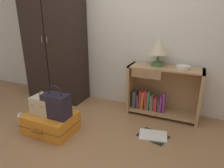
% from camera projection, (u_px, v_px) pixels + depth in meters
% --- Properties ---
extents(ground_plane, '(9.00, 9.00, 0.00)m').
position_uv_depth(ground_plane, '(74.00, 152.00, 2.16)').
color(ground_plane, '#9E7047').
extents(back_wall, '(6.40, 0.10, 2.60)m').
position_uv_depth(back_wall, '(124.00, 23.00, 3.03)').
color(back_wall, silver).
rests_on(back_wall, ground_plane).
extents(wardrobe, '(1.02, 0.47, 2.12)m').
position_uv_depth(wardrobe, '(54.00, 38.00, 3.28)').
color(wardrobe, black).
rests_on(wardrobe, ground_plane).
extents(bookshelf, '(1.02, 0.36, 0.74)m').
position_uv_depth(bookshelf, '(160.00, 92.00, 2.89)').
color(bookshelf, tan).
rests_on(bookshelf, ground_plane).
extents(table_lamp, '(0.26, 0.26, 0.39)m').
position_uv_depth(table_lamp, '(159.00, 48.00, 2.72)').
color(table_lamp, '#4C7542').
rests_on(table_lamp, bookshelf).
extents(bowl, '(0.19, 0.19, 0.04)m').
position_uv_depth(bowl, '(183.00, 67.00, 2.65)').
color(bowl, silver).
rests_on(bowl, bookshelf).
extents(suitcase_large, '(0.62, 0.47, 0.24)m').
position_uv_depth(suitcase_large, '(51.00, 123.00, 2.52)').
color(suitcase_large, orange).
rests_on(suitcase_large, ground_plane).
extents(train_case, '(0.27, 0.23, 0.29)m').
position_uv_depth(train_case, '(44.00, 105.00, 2.48)').
color(train_case, beige).
rests_on(train_case, suitcase_large).
extents(handbag, '(0.32, 0.18, 0.41)m').
position_uv_depth(handbag, '(56.00, 105.00, 2.37)').
color(handbag, '#231E2D').
rests_on(handbag, suitcase_large).
extents(bottle, '(0.08, 0.08, 0.17)m').
position_uv_depth(bottle, '(21.00, 120.00, 2.67)').
color(bottle, white).
rests_on(bottle, ground_plane).
extents(open_book_on_floor, '(0.41, 0.34, 0.02)m').
position_uv_depth(open_book_on_floor, '(153.00, 136.00, 2.44)').
color(open_book_on_floor, white).
rests_on(open_book_on_floor, ground_plane).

